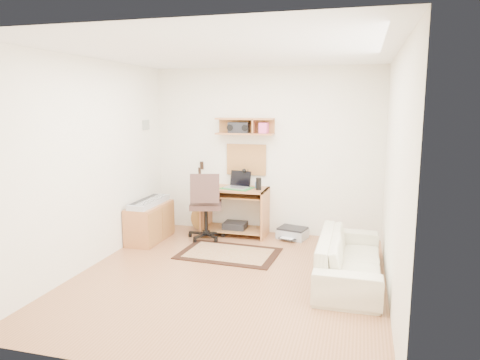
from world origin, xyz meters
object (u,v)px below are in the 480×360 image
(desk, at_px, (235,211))
(sofa, at_px, (350,250))
(task_chair, at_px, (206,205))
(printer, at_px, (293,233))
(cabinet, at_px, (150,222))

(desk, bearing_deg, sofa, -37.89)
(desk, relative_size, task_chair, 0.95)
(task_chair, distance_m, sofa, 2.42)
(task_chair, distance_m, printer, 1.40)
(desk, distance_m, printer, 0.95)
(desk, distance_m, task_chair, 0.51)
(desk, bearing_deg, task_chair, -138.54)
(printer, relative_size, sofa, 0.24)
(cabinet, height_order, printer, cabinet)
(desk, height_order, sofa, desk)
(printer, bearing_deg, desk, -163.19)
(desk, height_order, task_chair, task_chair)
(task_chair, relative_size, sofa, 0.58)
(cabinet, relative_size, sofa, 0.50)
(printer, bearing_deg, task_chair, -149.87)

